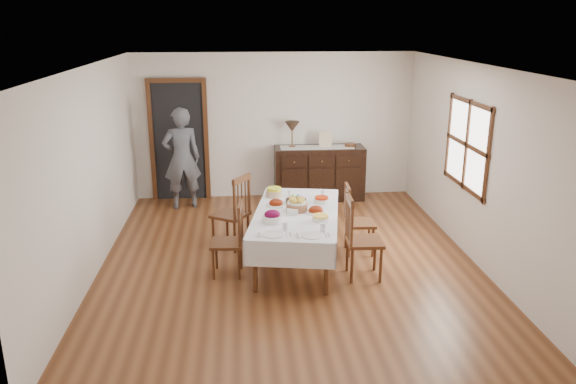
{
  "coord_description": "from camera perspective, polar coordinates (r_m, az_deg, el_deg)",
  "views": [
    {
      "loc": [
        -0.61,
        -6.98,
        3.15
      ],
      "look_at": [
        0.0,
        0.1,
        0.95
      ],
      "focal_mm": 35.0,
      "sensor_mm": 36.0,
      "label": 1
    }
  ],
  "objects": [
    {
      "name": "pineapple_bowl",
      "position": [
        7.98,
        -1.41,
        -0.03
      ],
      "size": [
        0.23,
        0.23,
        0.13
      ],
      "color": "tan",
      "rests_on": "dining_table"
    },
    {
      "name": "picture_frame",
      "position": [
        10.01,
        3.81,
        5.34
      ],
      "size": [
        0.22,
        0.08,
        0.28
      ],
      "color": "beige",
      "rests_on": "sideboard"
    },
    {
      "name": "chair_right_near",
      "position": [
        7.09,
        7.34,
        -4.55
      ],
      "size": [
        0.46,
        0.46,
        1.07
      ],
      "rotation": [
        0.0,
        0.0,
        1.54
      ],
      "color": "#502C17",
      "rests_on": "ground"
    },
    {
      "name": "person",
      "position": [
        9.72,
        -10.75,
        3.71
      ],
      "size": [
        0.65,
        0.49,
        1.87
      ],
      "primitive_type": "imported",
      "rotation": [
        0.0,
        0.0,
        3.36
      ],
      "color": "#50525A",
      "rests_on": "ground"
    },
    {
      "name": "ground",
      "position": [
        7.68,
        0.06,
        -7.0
      ],
      "size": [
        6.0,
        6.0,
        0.0
      ],
      "primitive_type": "plane",
      "color": "brown"
    },
    {
      "name": "butter_dish",
      "position": [
        7.25,
        0.44,
        -2.03
      ],
      "size": [
        0.15,
        0.11,
        0.07
      ],
      "color": "white",
      "rests_on": "dining_table"
    },
    {
      "name": "room_shell",
      "position": [
        7.57,
        -1.31,
        5.69
      ],
      "size": [
        5.02,
        6.02,
        2.65
      ],
      "color": "silver",
      "rests_on": "ground"
    },
    {
      "name": "glass_far_b",
      "position": [
        7.98,
        3.62,
        -0.16
      ],
      "size": [
        0.07,
        0.07,
        0.1
      ],
      "color": "white",
      "rests_on": "dining_table"
    },
    {
      "name": "ham_platter_b",
      "position": [
        7.33,
        2.84,
        -1.89
      ],
      "size": [
        0.28,
        0.28,
        0.11
      ],
      "color": "white",
      "rests_on": "dining_table"
    },
    {
      "name": "beet_bowl",
      "position": [
        6.99,
        -1.6,
        -2.55
      ],
      "size": [
        0.26,
        0.26,
        0.16
      ],
      "color": "white",
      "rests_on": "dining_table"
    },
    {
      "name": "bread_basket",
      "position": [
        7.38,
        0.9,
        -1.34
      ],
      "size": [
        0.28,
        0.28,
        0.18
      ],
      "color": "brown",
      "rests_on": "dining_table"
    },
    {
      "name": "ham_platter_a",
      "position": [
        7.6,
        -1.22,
        -1.17
      ],
      "size": [
        0.28,
        0.28,
        0.11
      ],
      "color": "white",
      "rests_on": "dining_table"
    },
    {
      "name": "casserole_dish",
      "position": [
        7.05,
        3.33,
        -2.64
      ],
      "size": [
        0.22,
        0.22,
        0.07
      ],
      "color": "white",
      "rests_on": "dining_table"
    },
    {
      "name": "dining_table",
      "position": [
        7.4,
        0.87,
        -2.65
      ],
      "size": [
        1.43,
        2.27,
        0.73
      ],
      "rotation": [
        0.0,
        0.0,
        -0.18
      ],
      "color": "white",
      "rests_on": "ground"
    },
    {
      "name": "deco_bowl",
      "position": [
        10.11,
        6.34,
        4.76
      ],
      "size": [
        0.2,
        0.2,
        0.06
      ],
      "color": "#502C17",
      "rests_on": "sideboard"
    },
    {
      "name": "glass_far_a",
      "position": [
        7.99,
        0.18,
        -0.13
      ],
      "size": [
        0.06,
        0.06,
        0.09
      ],
      "color": "white",
      "rests_on": "dining_table"
    },
    {
      "name": "chair_right_far",
      "position": [
        7.83,
        6.95,
        -2.75
      ],
      "size": [
        0.43,
        0.43,
        0.98
      ],
      "rotation": [
        0.0,
        0.0,
        1.52
      ],
      "color": "#502C17",
      "rests_on": "ground"
    },
    {
      "name": "runner",
      "position": [
        10.01,
        2.95,
        4.57
      ],
      "size": [
        1.3,
        0.35,
        0.01
      ],
      "color": "silver",
      "rests_on": "sideboard"
    },
    {
      "name": "sideboard",
      "position": [
        10.16,
        3.18,
        1.95
      ],
      "size": [
        1.6,
        0.58,
        0.96
      ],
      "color": "black",
      "rests_on": "ground"
    },
    {
      "name": "carrot_bowl",
      "position": [
        7.73,
        3.42,
        -0.8
      ],
      "size": [
        0.21,
        0.21,
        0.09
      ],
      "color": "white",
      "rests_on": "dining_table"
    },
    {
      "name": "setting_left",
      "position": [
        6.63,
        -1.13,
        -4.05
      ],
      "size": [
        0.44,
        0.31,
        0.1
      ],
      "color": "white",
      "rests_on": "dining_table"
    },
    {
      "name": "setting_right",
      "position": [
        6.61,
        2.79,
        -4.14
      ],
      "size": [
        0.44,
        0.31,
        0.1
      ],
      "color": "white",
      "rests_on": "dining_table"
    },
    {
      "name": "egg_basket",
      "position": [
        7.7,
        0.82,
        -0.87
      ],
      "size": [
        0.28,
        0.28,
        0.11
      ],
      "color": "black",
      "rests_on": "dining_table"
    },
    {
      "name": "table_lamp",
      "position": [
        9.95,
        0.42,
        6.58
      ],
      "size": [
        0.26,
        0.26,
        0.46
      ],
      "color": "brown",
      "rests_on": "sideboard"
    },
    {
      "name": "chair_left_far",
      "position": [
        7.98,
        -5.56,
        -1.94
      ],
      "size": [
        0.62,
        0.62,
        1.08
      ],
      "rotation": [
        0.0,
        0.0,
        -2.14
      ],
      "color": "#502C17",
      "rests_on": "ground"
    },
    {
      "name": "chair_left_near",
      "position": [
        7.16,
        -5.84,
        -4.77
      ],
      "size": [
        0.43,
        0.43,
        0.96
      ],
      "rotation": [
        0.0,
        0.0,
        -1.65
      ],
      "color": "#502C17",
      "rests_on": "ground"
    }
  ]
}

